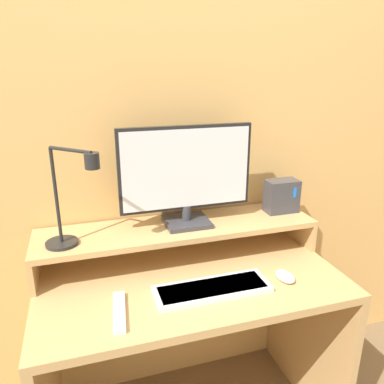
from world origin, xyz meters
TOP-DOWN VIEW (x-y plane):
  - wall_back at (0.00, 0.63)m, footprint 6.00×0.05m
  - desk at (0.00, 0.30)m, footprint 1.11×0.59m
  - monitor_shelf at (0.00, 0.46)m, footprint 1.11×0.26m
  - monitor at (0.04, 0.47)m, footprint 0.52×0.16m
  - desk_lamp at (-0.39, 0.38)m, footprint 0.20×0.20m
  - router_dock at (0.46, 0.48)m, footprint 0.14×0.08m
  - keyboard at (0.04, 0.18)m, footprint 0.40×0.14m
  - mouse at (0.32, 0.18)m, footprint 0.06×0.09m
  - remote_control at (-0.28, 0.15)m, footprint 0.06×0.20m

SIDE VIEW (x-z plane):
  - desk at x=0.00m, z-range 0.15..0.86m
  - remote_control at x=-0.28m, z-range 0.72..0.74m
  - keyboard at x=0.04m, z-range 0.72..0.74m
  - mouse at x=0.32m, z-range 0.72..0.75m
  - monitor_shelf at x=0.00m, z-range 0.77..0.90m
  - router_dock at x=0.46m, z-range 0.86..1.00m
  - desk_lamp at x=-0.39m, z-range 0.84..1.20m
  - monitor at x=0.04m, z-range 0.87..1.26m
  - wall_back at x=0.00m, z-range 0.00..2.50m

